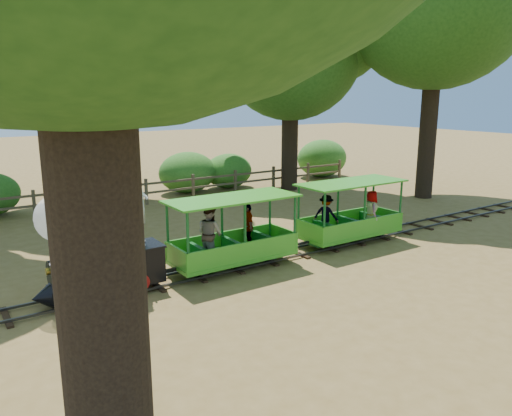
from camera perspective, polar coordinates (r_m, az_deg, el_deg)
ground at (r=13.33m, az=4.70°, el=-5.27°), size 90.00×90.00×0.00m
track at (r=13.31m, az=4.71°, el=-4.99°), size 22.00×1.00×0.10m
locomotive at (r=10.60m, az=-18.01°, el=-0.91°), size 2.67×1.26×3.07m
carriage_front at (r=11.98m, az=-3.09°, el=-3.45°), size 3.19×1.32×1.66m
carriage_rear at (r=14.29m, az=10.53°, el=-1.11°), size 3.19×1.30×1.66m
oak_ne at (r=22.13m, az=3.84°, el=18.66°), size 7.65×6.73×9.13m
fence at (r=19.88m, az=-9.76°, el=2.37°), size 18.10×0.10×1.00m
shrub_mid_w at (r=21.58m, az=-7.84°, el=4.05°), size 2.53×1.95×1.75m
shrub_mid_e at (r=22.55m, az=-3.17°, el=4.27°), size 2.23×1.71×1.54m
shrub_east at (r=25.79m, az=7.57°, el=5.66°), size 2.74×2.11×1.90m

